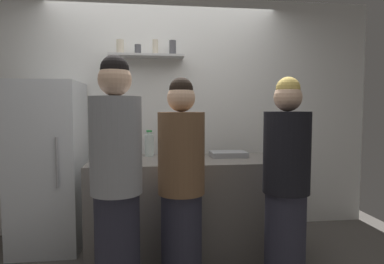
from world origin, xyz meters
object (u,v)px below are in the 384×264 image
baking_pan (228,154)px  person_blonde (286,188)px  utensil_holder (277,151)px  wine_bottle_pale_glass (269,146)px  water_bottle_plastic (149,145)px  person_brown_jacket (181,189)px  person_grey_hoodie (117,186)px  refrigerator (49,166)px  wine_bottle_dark_glass (125,152)px  wine_bottle_amber_glass (195,143)px

baking_pan → person_blonde: bearing=-72.9°
utensil_holder → wine_bottle_pale_glass: (-0.13, -0.14, 0.06)m
water_bottle_plastic → person_blonde: size_ratio=0.16×
person_brown_jacket → person_grey_hoodie: person_grey_hoodie is taller
water_bottle_plastic → person_grey_hoodie: 1.04m
refrigerator → person_blonde: (1.98, -1.04, -0.03)m
water_bottle_plastic → person_grey_hoodie: bearing=-101.8°
wine_bottle_pale_glass → refrigerator: bearing=167.2°
utensil_holder → water_bottle_plastic: size_ratio=0.88×
person_brown_jacket → person_grey_hoodie: bearing=-81.3°
person_brown_jacket → refrigerator: bearing=-139.6°
person_grey_hoodie → wine_bottle_dark_glass: bearing=16.4°
person_blonde → wine_bottle_pale_glass: bearing=62.1°
utensil_holder → person_blonde: 0.76m
person_grey_hoodie → baking_pan: bearing=-30.0°
refrigerator → person_blonde: 2.24m
water_bottle_plastic → person_brown_jacket: 0.91m
utensil_holder → person_brown_jacket: 1.18m
utensil_holder → person_grey_hoodie: (-1.42, -0.79, -0.12)m
utensil_holder → person_brown_jacket: size_ratio=0.14×
refrigerator → wine_bottle_amber_glass: refrigerator is taller
wine_bottle_pale_glass → person_blonde: person_blonde is taller
wine_bottle_amber_glass → water_bottle_plastic: 0.45m
wine_bottle_amber_glass → person_grey_hoodie: bearing=-125.4°
baking_pan → person_grey_hoodie: bearing=-137.9°
wine_bottle_amber_glass → person_grey_hoodie: person_grey_hoodie is taller
person_blonde → person_brown_jacket: (-0.77, 0.08, -0.00)m
refrigerator → wine_bottle_amber_glass: (1.42, -0.20, 0.22)m
wine_bottle_amber_glass → person_grey_hoodie: size_ratio=0.20×
baking_pan → water_bottle_plastic: water_bottle_plastic is taller
baking_pan → person_grey_hoodie: 1.31m
water_bottle_plastic → person_brown_jacket: size_ratio=0.16×
baking_pan → person_brown_jacket: person_brown_jacket is taller
refrigerator → wine_bottle_pale_glass: size_ratio=5.17×
utensil_holder → water_bottle_plastic: (-1.21, 0.21, 0.05)m
refrigerator → person_grey_hoodie: bearing=-55.7°
wine_bottle_amber_glass → water_bottle_plastic: wine_bottle_amber_glass is taller
refrigerator → wine_bottle_pale_glass: bearing=-12.8°
baking_pan → person_blonde: (0.24, -0.79, -0.15)m
refrigerator → baking_pan: refrigerator is taller
baking_pan → person_grey_hoodie: (-0.97, -0.87, -0.08)m
baking_pan → wine_bottle_amber_glass: 0.34m
wine_bottle_dark_glass → utensil_holder: bearing=11.4°
wine_bottle_amber_glass → water_bottle_plastic: bearing=169.5°
baking_pan → wine_bottle_amber_glass: bearing=171.7°
utensil_holder → wine_bottle_dark_glass: 1.44m
baking_pan → wine_bottle_pale_glass: (0.32, -0.22, 0.10)m
wine_bottle_amber_glass → utensil_holder: bearing=-9.6°
person_blonde → water_bottle_plastic: bearing=117.1°
baking_pan → water_bottle_plastic: size_ratio=1.34×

